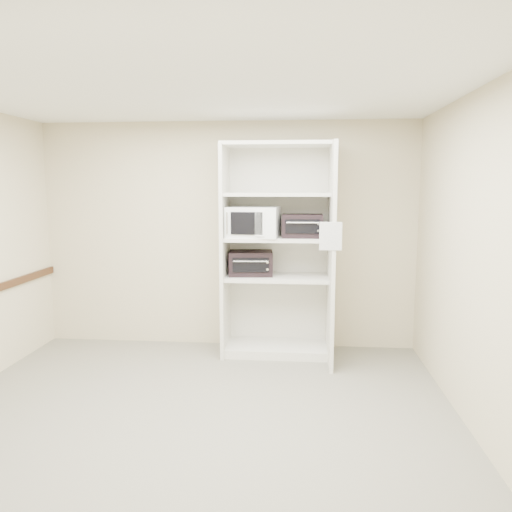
# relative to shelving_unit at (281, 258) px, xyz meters

# --- Properties ---
(floor) EXTENTS (4.50, 4.00, 0.01)m
(floor) POSITION_rel_shelving_unit_xyz_m (-0.67, -1.70, -1.13)
(floor) COLOR slate
(floor) RESTS_ON ground
(ceiling) EXTENTS (4.50, 4.00, 0.01)m
(ceiling) POSITION_rel_shelving_unit_xyz_m (-0.67, -1.70, 1.57)
(ceiling) COLOR white
(wall_back) EXTENTS (4.50, 0.02, 2.70)m
(wall_back) POSITION_rel_shelving_unit_xyz_m (-0.67, 0.30, 0.22)
(wall_back) COLOR #C3B695
(wall_back) RESTS_ON ground
(wall_front) EXTENTS (4.50, 0.02, 2.70)m
(wall_front) POSITION_rel_shelving_unit_xyz_m (-0.67, -3.70, 0.22)
(wall_front) COLOR #C3B695
(wall_front) RESTS_ON ground
(wall_right) EXTENTS (0.02, 4.00, 2.70)m
(wall_right) POSITION_rel_shelving_unit_xyz_m (1.58, -1.70, 0.22)
(wall_right) COLOR #C3B695
(wall_right) RESTS_ON ground
(shelving_unit) EXTENTS (1.24, 0.92, 2.42)m
(shelving_unit) POSITION_rel_shelving_unit_xyz_m (0.00, 0.00, 0.00)
(shelving_unit) COLOR silver
(shelving_unit) RESTS_ON floor
(microwave) EXTENTS (0.61, 0.48, 0.34)m
(microwave) POSITION_rel_shelving_unit_xyz_m (-0.31, -0.06, 0.41)
(microwave) COLOR white
(microwave) RESTS_ON shelving_unit
(toaster_oven_upper) EXTENTS (0.45, 0.34, 0.26)m
(toaster_oven_upper) POSITION_rel_shelving_unit_xyz_m (0.24, -0.03, 0.37)
(toaster_oven_upper) COLOR black
(toaster_oven_upper) RESTS_ON shelving_unit
(toaster_oven_lower) EXTENTS (0.53, 0.42, 0.27)m
(toaster_oven_lower) POSITION_rel_shelving_unit_xyz_m (-0.35, 0.03, -0.07)
(toaster_oven_lower) COLOR black
(toaster_oven_lower) RESTS_ON shelving_unit
(paper_sign) EXTENTS (0.22, 0.01, 0.28)m
(paper_sign) POSITION_rel_shelving_unit_xyz_m (0.52, -0.63, 0.31)
(paper_sign) COLOR white
(paper_sign) RESTS_ON shelving_unit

